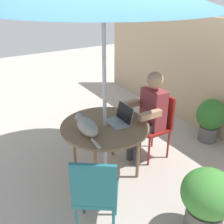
% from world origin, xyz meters
% --- Properties ---
extents(ground_plane, '(14.00, 14.00, 0.00)m').
position_xyz_m(ground_plane, '(0.00, 0.00, 0.00)').
color(ground_plane, '#ADA399').
extents(fence_back, '(5.86, 0.08, 1.80)m').
position_xyz_m(fence_back, '(0.00, 2.00, 0.90)').
color(fence_back, tan).
rests_on(fence_back, ground).
extents(patio_table, '(1.07, 1.07, 0.70)m').
position_xyz_m(patio_table, '(0.00, 0.00, 0.65)').
color(patio_table, brown).
rests_on(patio_table, ground).
extents(chair_occupied, '(0.40, 0.40, 0.91)m').
position_xyz_m(chair_occupied, '(0.00, 0.83, 0.54)').
color(chair_occupied, maroon).
rests_on(chair_occupied, ground).
extents(chair_empty, '(0.56, 0.56, 0.91)m').
position_xyz_m(chair_empty, '(0.79, -0.56, 0.54)').
color(chair_empty, '#1E606B').
rests_on(chair_empty, ground).
extents(person_seated, '(0.48, 0.48, 1.25)m').
position_xyz_m(person_seated, '(0.00, 0.67, 0.71)').
color(person_seated, maroon).
rests_on(person_seated, ground).
extents(laptop, '(0.30, 0.25, 0.21)m').
position_xyz_m(laptop, '(0.04, 0.21, 0.76)').
color(laptop, gray).
rests_on(laptop, patio_table).
extents(cat, '(0.65, 0.21, 0.17)m').
position_xyz_m(cat, '(0.04, -0.26, 0.78)').
color(cat, gray).
rests_on(cat, patio_table).
extents(potted_plant_near_fence, '(0.51, 0.51, 0.73)m').
position_xyz_m(potted_plant_near_fence, '(1.31, 0.33, 0.42)').
color(potted_plant_near_fence, '#595654').
rests_on(potted_plant_near_fence, ground).
extents(potted_plant_by_chair, '(0.44, 0.44, 0.68)m').
position_xyz_m(potted_plant_by_chair, '(0.14, 1.77, 0.39)').
color(potted_plant_by_chair, '#595654').
rests_on(potted_plant_by_chair, ground).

